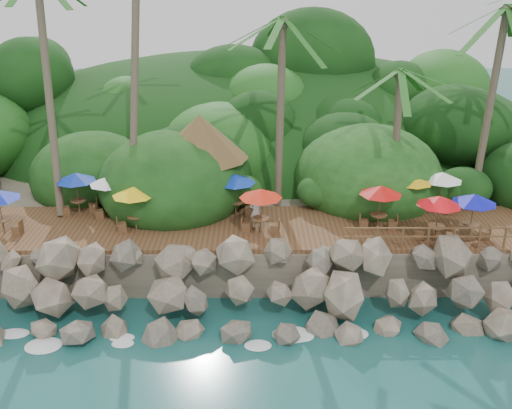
{
  "coord_description": "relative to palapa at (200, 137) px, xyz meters",
  "views": [
    {
      "loc": [
        -0.12,
        -18.58,
        13.26
      ],
      "look_at": [
        0.0,
        6.0,
        3.4
      ],
      "focal_mm": 40.34,
      "sensor_mm": 36.0,
      "label": 1
    }
  ],
  "objects": [
    {
      "name": "palapa",
      "position": [
        0.0,
        0.0,
        0.0
      ],
      "size": [
        4.84,
        4.84,
        4.6
      ],
      "color": "brown",
      "rests_on": "ground"
    },
    {
      "name": "ground",
      "position": [
        2.77,
        -9.12,
        -5.79
      ],
      "size": [
        140.0,
        140.0,
        0.0
      ],
      "primitive_type": "plane",
      "color": "#19514F",
      "rests_on": "ground"
    },
    {
      "name": "terrace",
      "position": [
        2.77,
        -3.12,
        -3.59
      ],
      "size": [
        26.0,
        5.0,
        0.2
      ],
      "primitive_type": "cube",
      "color": "brown",
      "rests_on": "land_base"
    },
    {
      "name": "seawall",
      "position": [
        2.77,
        -7.12,
        -4.64
      ],
      "size": [
        29.0,
        4.0,
        2.3
      ],
      "primitive_type": null,
      "color": "gray",
      "rests_on": "ground"
    },
    {
      "name": "railing",
      "position": [
        10.13,
        -5.47,
        -2.88
      ],
      "size": [
        7.2,
        0.1,
        1.0
      ],
      "color": "brown",
      "rests_on": "terrace"
    },
    {
      "name": "foam_line",
      "position": [
        2.77,
        -8.82,
        -5.76
      ],
      "size": [
        25.2,
        0.8,
        0.06
      ],
      "color": "white",
      "rests_on": "ground"
    },
    {
      "name": "land_base",
      "position": [
        2.77,
        6.88,
        -4.74
      ],
      "size": [
        32.0,
        25.2,
        2.1
      ],
      "primitive_type": "cube",
      "color": "gray",
      "rests_on": "ground"
    },
    {
      "name": "jungle_hill",
      "position": [
        2.77,
        14.38,
        -5.79
      ],
      "size": [
        44.8,
        28.0,
        15.4
      ],
      "primitive_type": "ellipsoid",
      "color": "#143811",
      "rests_on": "ground"
    },
    {
      "name": "waiter",
      "position": [
        2.77,
        -3.18,
        -2.7
      ],
      "size": [
        0.6,
        0.42,
        1.57
      ],
      "primitive_type": "imported",
      "rotation": [
        0.0,
        0.0,
        3.22
      ],
      "color": "white",
      "rests_on": "terrace"
    },
    {
      "name": "dining_clusters",
      "position": [
        3.33,
        -2.94,
        -1.73
      ],
      "size": [
        22.91,
        5.15,
        2.12
      ],
      "color": "brown",
      "rests_on": "terrace"
    },
    {
      "name": "jungle_foliage",
      "position": [
        2.77,
        5.88,
        -5.79
      ],
      "size": [
        44.0,
        16.0,
        12.0
      ],
      "primitive_type": null,
      "color": "#143811",
      "rests_on": "ground"
    }
  ]
}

